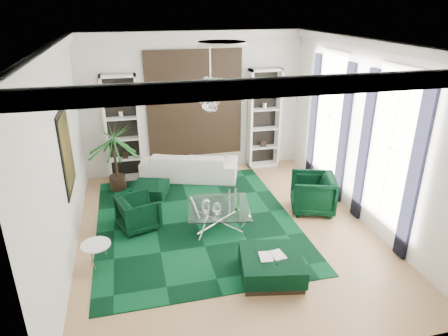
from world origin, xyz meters
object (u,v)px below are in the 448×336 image
object	(u,v)px
coffee_table	(219,216)
sofa	(190,165)
armchair_right	(312,193)
ottoman_side	(150,191)
armchair_left	(139,213)
side_table	(97,257)
ottoman_front	(271,266)
palm	(114,148)

from	to	relation	value
coffee_table	sofa	bearing A→B (deg)	94.16
armchair_right	ottoman_side	size ratio (longest dim) A/B	1.20
armchair_left	side_table	world-z (taller)	armchair_left
sofa	coffee_table	world-z (taller)	sofa
sofa	ottoman_front	world-z (taller)	sofa
ottoman_side	sofa	bearing A→B (deg)	39.95
armchair_right	ottoman_side	bearing A→B (deg)	-94.60
coffee_table	ottoman_front	size ratio (longest dim) A/B	1.22
sofa	ottoman_front	size ratio (longest dim) A/B	2.42
ottoman_side	ottoman_front	size ratio (longest dim) A/B	0.76
armchair_left	coffee_table	bearing A→B (deg)	-117.43
sofa	armchair_left	world-z (taller)	sofa
side_table	coffee_table	bearing A→B (deg)	21.10
sofa	palm	size ratio (longest dim) A/B	1.14
armchair_left	side_table	bearing A→B (deg)	130.66
armchair_right	coffee_table	world-z (taller)	armchair_right
armchair_left	ottoman_front	distance (m)	3.10
ottoman_side	palm	bearing A→B (deg)	138.20
sofa	ottoman_side	world-z (taller)	sofa
ottoman_front	side_table	world-z (taller)	side_table
side_table	palm	distance (m)	3.45
ottoman_front	side_table	size ratio (longest dim) A/B	2.02
sofa	coffee_table	xyz separation A→B (m)	(0.19, -2.64, -0.15)
sofa	ottoman_side	distance (m)	1.50
ottoman_front	palm	bearing A→B (deg)	121.00
palm	side_table	bearing A→B (deg)	-96.17
coffee_table	side_table	bearing A→B (deg)	-158.90
side_table	armchair_right	bearing A→B (deg)	13.00
armchair_left	armchair_right	distance (m)	3.89
ottoman_front	side_table	bearing A→B (deg)	161.67
ottoman_side	ottoman_front	bearing A→B (deg)	-63.33
armchair_left	armchair_right	world-z (taller)	armchair_right
coffee_table	ottoman_side	bearing A→B (deg)	128.33
armchair_left	palm	size ratio (longest dim) A/B	0.35
armchair_right	side_table	size ratio (longest dim) A/B	1.83
armchair_right	side_table	world-z (taller)	armchair_right
armchair_right	sofa	bearing A→B (deg)	-117.10
coffee_table	palm	bearing A→B (deg)	131.53
sofa	coffee_table	size ratio (longest dim) A/B	1.98
ottoman_front	sofa	bearing A→B (deg)	98.38
sofa	armchair_right	distance (m)	3.48
armchair_left	side_table	size ratio (longest dim) A/B	1.52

